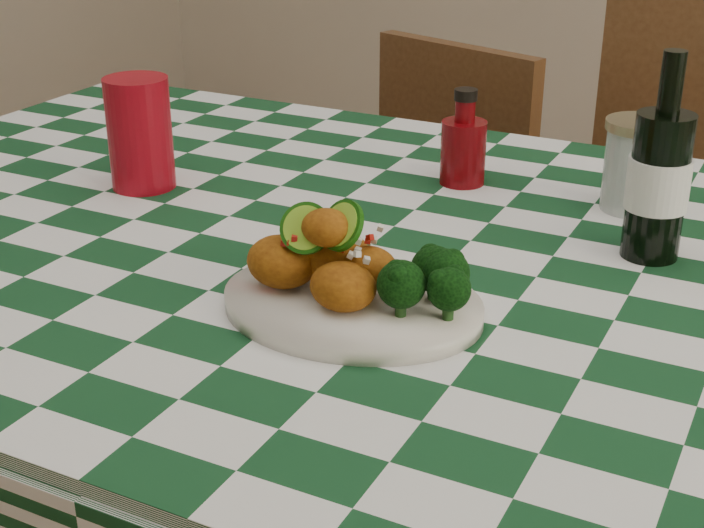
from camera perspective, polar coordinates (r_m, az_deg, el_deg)
The scene contains 10 objects.
dining_table at distance 1.38m, azimuth 1.01°, elevation -13.99°, with size 1.66×1.06×0.79m, color #123F1F, non-canonical shape.
plate at distance 1.01m, azimuth -0.00°, elevation -2.37°, with size 0.28×0.22×0.02m, color silver, non-canonical shape.
fried_chicken_pile at distance 1.00m, azimuth -1.24°, elevation 0.74°, with size 0.14×0.11×0.09m, color #9B560F, non-canonical shape.
broccoli_side at distance 0.98m, azimuth 4.78°, elevation -1.13°, with size 0.08×0.08×0.06m, color black, non-canonical shape.
red_tumbler at distance 1.38m, azimuth -12.24°, elevation 7.44°, with size 0.09×0.09×0.15m, color maroon.
ketchup_bottle at distance 1.37m, azimuth 6.53°, elevation 7.36°, with size 0.06×0.06×0.13m, color #680509, non-canonical shape.
mason_jar at distance 1.32m, azimuth 16.22°, elevation 5.53°, with size 0.09×0.09×0.12m, color #B2BCBA, non-canonical shape.
beer_bottle at distance 1.16m, azimuth 17.56°, elevation 5.93°, with size 0.07×0.07×0.24m, color black, non-canonical shape.
wooden_chair_left at distance 1.99m, azimuth 2.45°, elevation -0.21°, with size 0.39×0.41×0.85m, color #472814, non-canonical shape.
wooden_chair_right at distance 1.85m, azimuth 17.86°, elevation -1.34°, with size 0.44×0.46×0.97m, color #472814, non-canonical shape.
Camera 1 is at (0.47, -0.98, 1.25)m, focal length 50.00 mm.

